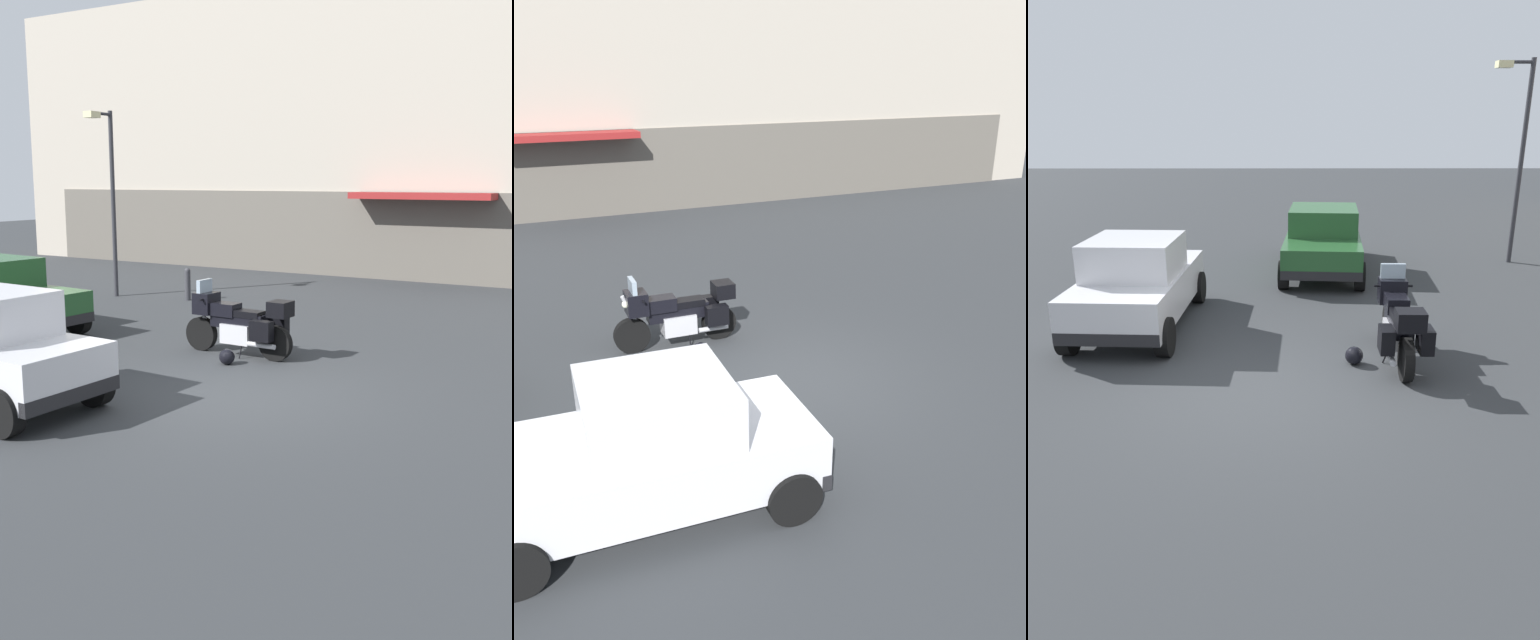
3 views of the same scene
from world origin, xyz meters
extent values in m
plane|color=#2D3033|center=(0.00, 0.00, 0.00)|extent=(80.00, 80.00, 0.00)
cube|color=#A89E8E|center=(0.00, 14.71, 4.82)|extent=(36.84, 2.40, 9.63)
cube|color=#5C564E|center=(0.00, 13.49, 1.40)|extent=(33.16, 0.12, 2.80)
cube|color=maroon|center=(-1.36, 13.06, 2.70)|extent=(4.40, 1.10, 0.20)
cylinder|color=black|center=(-2.03, 2.18, 0.32)|extent=(0.64, 0.16, 0.64)
cylinder|color=black|center=(-0.41, 2.14, 0.32)|extent=(0.64, 0.16, 0.64)
cylinder|color=#B7B7BC|center=(-2.01, 2.18, 0.75)|extent=(0.33, 0.08, 0.68)
cube|color=#B7B7BC|center=(-1.18, 2.16, 0.42)|extent=(0.61, 0.42, 0.36)
cube|color=black|center=(-1.18, 2.16, 0.66)|extent=(1.11, 0.31, 0.28)
cube|color=black|center=(-1.48, 2.17, 0.84)|extent=(0.53, 0.35, 0.24)
cube|color=black|center=(-0.98, 2.15, 0.80)|extent=(0.57, 0.31, 0.12)
cube|color=black|center=(-1.91, 2.18, 0.92)|extent=(0.37, 0.45, 0.40)
cube|color=#8C9EAD|center=(-1.95, 2.18, 1.22)|extent=(0.09, 0.40, 0.28)
sphere|color=#EAEACC|center=(-2.09, 2.18, 0.92)|extent=(0.14, 0.14, 0.14)
cylinder|color=black|center=(-1.83, 2.17, 1.02)|extent=(0.06, 0.62, 0.04)
cylinder|color=#B7B7BC|center=(-0.58, 1.94, 0.30)|extent=(0.55, 0.10, 0.09)
cube|color=black|center=(-0.53, 1.86, 0.58)|extent=(0.41, 0.21, 0.36)
cube|color=black|center=(-0.52, 2.42, 0.58)|extent=(0.41, 0.21, 0.36)
cube|color=black|center=(-0.31, 2.13, 0.95)|extent=(0.37, 0.41, 0.28)
cylinder|color=black|center=(-1.03, 1.97, 0.15)|extent=(0.03, 0.13, 0.29)
sphere|color=black|center=(-1.01, 1.47, 0.14)|extent=(0.28, 0.28, 0.28)
cube|color=#8C9EAD|center=(-1.95, -2.25, 1.32)|extent=(0.13, 1.40, 0.51)
cube|color=black|center=(-1.00, -2.29, 0.42)|extent=(0.20, 1.64, 0.20)
cylinder|color=black|center=(-1.44, -3.05, 0.32)|extent=(0.65, 0.25, 0.64)
cylinder|color=black|center=(-1.36, -1.49, 0.32)|extent=(0.65, 0.25, 0.64)
cube|color=#8C9EAD|center=(-6.12, 1.33, 1.26)|extent=(0.19, 1.50, 0.48)
cube|color=black|center=(-4.77, 1.22, 0.42)|extent=(0.27, 1.76, 0.20)
cylinder|color=black|center=(-5.24, 0.41, 0.32)|extent=(0.66, 0.27, 0.64)
cylinder|color=black|center=(-5.10, 2.09, 0.32)|extent=(0.66, 0.27, 0.64)
cylinder|color=#2D2D33|center=(-7.81, 6.41, 2.49)|extent=(0.12, 0.12, 4.99)
cylinder|color=#2D2D33|center=(-7.81, 6.06, 4.89)|extent=(0.08, 0.70, 0.08)
cube|color=beige|center=(-7.81, 5.71, 4.84)|extent=(0.28, 0.36, 0.16)
cylinder|color=#333338|center=(-5.69, 6.84, 0.40)|extent=(0.16, 0.16, 0.80)
sphere|color=#333338|center=(-5.69, 6.84, 0.80)|extent=(0.16, 0.16, 0.16)
camera|label=1|loc=(5.76, -9.06, 3.19)|focal=41.27mm
camera|label=2|loc=(-4.07, -8.21, 4.78)|focal=35.54mm
camera|label=3|loc=(7.24, 0.33, 3.56)|focal=32.57mm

